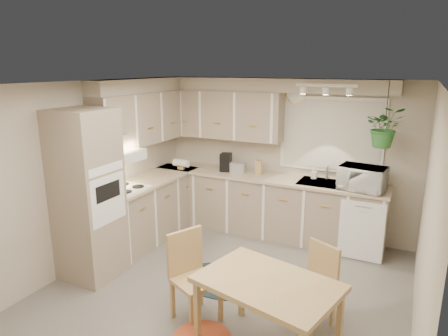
{
  "coord_description": "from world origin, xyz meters",
  "views": [
    {
      "loc": [
        1.84,
        -3.78,
        2.58
      ],
      "look_at": [
        -0.29,
        0.55,
        1.34
      ],
      "focal_mm": 32.0,
      "sensor_mm": 36.0,
      "label": 1
    }
  ],
  "objects_px": {
    "dining_table": "(267,319)",
    "chair_back": "(311,287)",
    "chair_left": "(196,279)",
    "braided_rug": "(221,280)",
    "microwave": "(362,176)"
  },
  "relations": [
    {
      "from": "dining_table",
      "to": "chair_back",
      "type": "xyz_separation_m",
      "value": [
        0.24,
        0.62,
        0.05
      ]
    },
    {
      "from": "chair_left",
      "to": "chair_back",
      "type": "height_order",
      "value": "chair_left"
    },
    {
      "from": "chair_left",
      "to": "chair_back",
      "type": "xyz_separation_m",
      "value": [
        1.08,
        0.43,
        -0.05
      ]
    },
    {
      "from": "chair_left",
      "to": "braided_rug",
      "type": "distance_m",
      "value": 0.93
    },
    {
      "from": "dining_table",
      "to": "braided_rug",
      "type": "distance_m",
      "value": 1.42
    },
    {
      "from": "braided_rug",
      "to": "microwave",
      "type": "bearing_deg",
      "value": 47.55
    },
    {
      "from": "braided_rug",
      "to": "chair_left",
      "type": "bearing_deg",
      "value": -81.7
    },
    {
      "from": "chair_left",
      "to": "chair_back",
      "type": "distance_m",
      "value": 1.16
    },
    {
      "from": "dining_table",
      "to": "braided_rug",
      "type": "xyz_separation_m",
      "value": [
        -0.95,
        0.98,
        -0.37
      ]
    },
    {
      "from": "chair_left",
      "to": "microwave",
      "type": "relative_size",
      "value": 1.58
    },
    {
      "from": "chair_left",
      "to": "microwave",
      "type": "distance_m",
      "value": 2.72
    },
    {
      "from": "dining_table",
      "to": "microwave",
      "type": "height_order",
      "value": "microwave"
    },
    {
      "from": "braided_rug",
      "to": "microwave",
      "type": "distance_m",
      "value": 2.34
    },
    {
      "from": "dining_table",
      "to": "chair_back",
      "type": "distance_m",
      "value": 0.67
    },
    {
      "from": "chair_back",
      "to": "microwave",
      "type": "bearing_deg",
      "value": -69.21
    }
  ]
}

